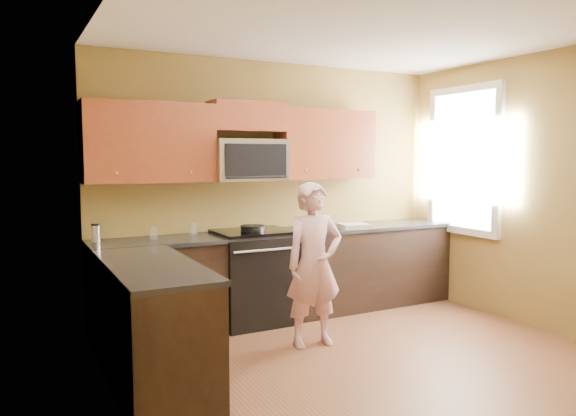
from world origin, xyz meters
TOP-DOWN VIEW (x-y plane):
  - floor at (0.00, 0.00)m, footprint 4.00×4.00m
  - ceiling at (0.00, 0.00)m, footprint 4.00×4.00m
  - wall_back at (0.00, 2.00)m, footprint 4.00×0.00m
  - wall_left at (-2.00, 0.00)m, footprint 0.00×4.00m
  - wall_right at (2.00, 0.00)m, footprint 0.00×4.00m
  - cabinet_back_run at (0.00, 1.70)m, footprint 4.00×0.60m
  - cabinet_left_run at (-1.70, 0.60)m, footprint 0.60×1.60m
  - countertop_back at (0.00, 1.69)m, footprint 4.00×0.62m
  - countertop_left at (-1.69, 0.60)m, footprint 0.62×1.60m
  - stove at (-0.40, 1.68)m, footprint 0.76×0.65m
  - microwave at (-0.40, 1.80)m, footprint 0.76×0.40m
  - upper_cab_left at (-1.39, 1.83)m, footprint 1.22×0.33m
  - upper_cab_right at (0.54, 1.83)m, footprint 1.12×0.33m
  - upper_cab_over_mw at (-0.40, 1.83)m, footprint 0.76×0.33m
  - window at (1.98, 1.20)m, footprint 0.06×1.06m
  - woman at (-0.20, 0.80)m, footprint 0.56×0.40m
  - frying_pan at (-0.42, 1.65)m, footprint 0.33×0.48m
  - butter_tub at (0.20, 1.51)m, footprint 0.16×0.16m
  - toast_slice at (0.22, 1.52)m, footprint 0.12×0.12m
  - napkin_a at (0.13, 1.45)m, footprint 0.12×0.12m
  - napkin_b at (0.15, 1.57)m, footprint 0.14×0.15m
  - dish_towel at (0.72, 1.52)m, footprint 0.33×0.28m
  - travel_mug at (-1.90, 1.83)m, footprint 0.10×0.10m
  - glass_b at (-1.40, 1.72)m, footprint 0.09×0.09m
  - glass_c at (-0.97, 1.86)m, footprint 0.07×0.07m

SIDE VIEW (x-z plane):
  - floor at x=0.00m, z-range 0.00..0.00m
  - cabinet_back_run at x=0.00m, z-range 0.00..0.88m
  - cabinet_left_run at x=-1.70m, z-range 0.00..0.88m
  - stove at x=-0.40m, z-range 0.00..0.95m
  - woman at x=-0.20m, z-range 0.00..1.47m
  - countertop_back at x=0.00m, z-range 0.88..0.92m
  - countertop_left at x=-1.69m, z-range 0.88..0.92m
  - travel_mug at x=-1.90m, z-range 0.84..1.00m
  - butter_tub at x=0.20m, z-range 0.87..0.97m
  - toast_slice at x=0.22m, z-range 0.92..0.93m
  - dish_towel at x=0.72m, z-range 0.92..0.97m
  - frying_pan at x=-0.42m, z-range 0.92..0.98m
  - napkin_a at x=0.13m, z-range 0.92..0.98m
  - napkin_b at x=0.15m, z-range 0.92..0.99m
  - glass_b at x=-1.40m, z-range 0.92..1.04m
  - glass_c at x=-0.97m, z-range 0.92..1.04m
  - wall_back at x=0.00m, z-range -0.65..3.35m
  - wall_left at x=-2.00m, z-range -0.65..3.35m
  - wall_right at x=2.00m, z-range -0.65..3.35m
  - microwave at x=-0.40m, z-range 1.24..1.66m
  - upper_cab_left at x=-1.39m, z-range 1.07..1.82m
  - upper_cab_right at x=0.54m, z-range 1.07..1.82m
  - window at x=1.98m, z-range 0.82..2.48m
  - upper_cab_over_mw at x=-0.40m, z-range 1.95..2.25m
  - ceiling at x=0.00m, z-range 2.70..2.70m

